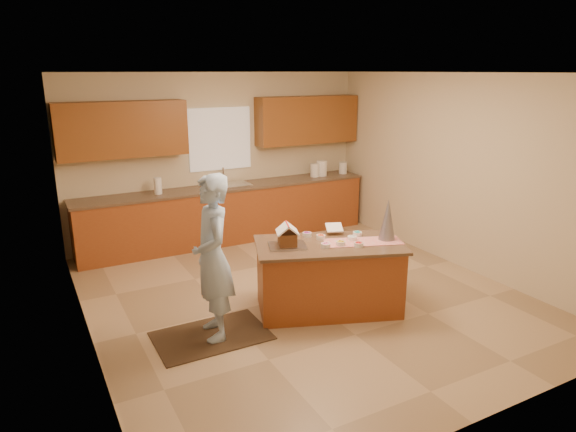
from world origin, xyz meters
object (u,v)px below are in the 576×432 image
object	(u,v)px
boy	(213,258)
tinsel_tree	(388,219)
island_base	(328,278)
gingerbread_house	(287,237)

from	to	relation	value
boy	tinsel_tree	bearing A→B (deg)	91.22
island_base	tinsel_tree	bearing A→B (deg)	3.67
island_base	boy	xyz separation A→B (m)	(-1.39, 0.03, 0.49)
gingerbread_house	tinsel_tree	bearing A→B (deg)	-16.09
island_base	boy	size ratio (longest dim) A/B	0.92
boy	island_base	bearing A→B (deg)	96.30
island_base	boy	distance (m)	1.48
island_base	gingerbread_house	size ratio (longest dim) A/B	5.03
island_base	tinsel_tree	distance (m)	0.97
boy	gingerbread_house	distance (m)	0.92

